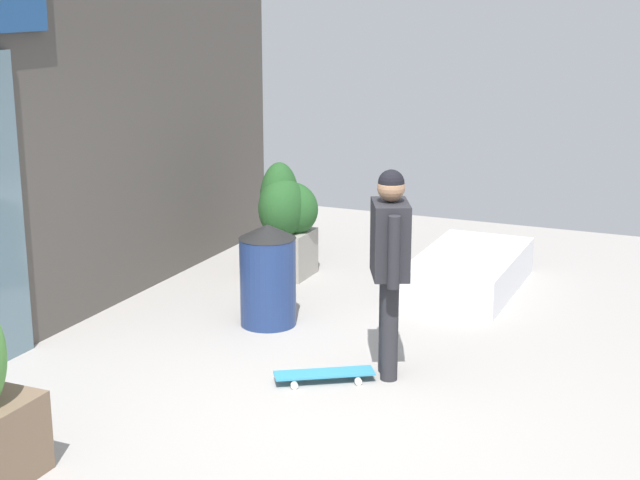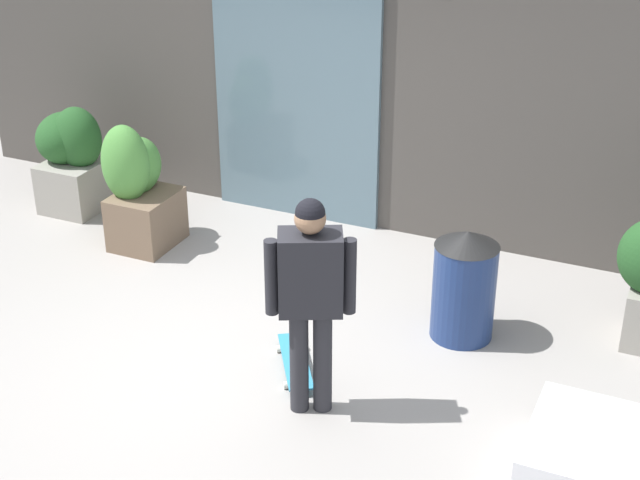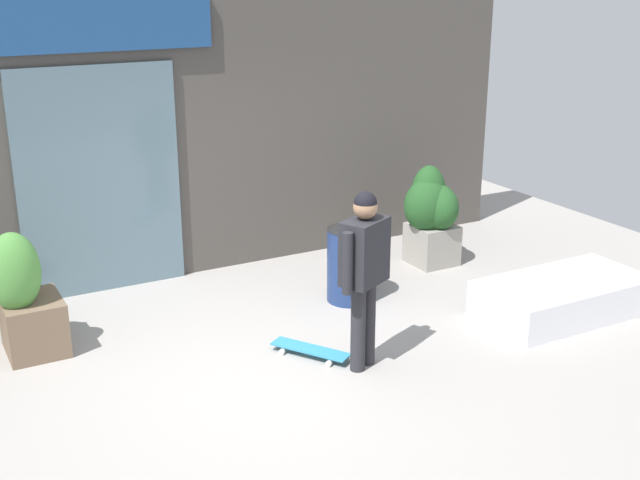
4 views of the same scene
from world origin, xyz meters
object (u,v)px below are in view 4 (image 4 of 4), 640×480
trash_bin (587,369)px  planter_box_right (615,294)px  planter_box_left (528,212)px  skateboarder (274,221)px  skateboard (294,348)px

trash_bin → planter_box_right: bearing=153.6°
planter_box_left → trash_bin: (4.62, -0.69, -0.15)m
planter_box_right → trash_bin: 1.08m
skateboarder → trash_bin: 3.02m
planter_box_left → planter_box_right: planter_box_right is taller
skateboarder → trash_bin: skateboarder is taller
trash_bin → skateboarder: bearing=-135.4°
skateboarder → skateboard: size_ratio=2.19×
trash_bin → planter_box_left: bearing=171.5°
planter_box_right → trash_bin: planter_box_right is taller
skateboard → skateboarder: bearing=-152.9°
skateboarder → skateboard: bearing=27.8°
skateboard → trash_bin: 2.51m
planter_box_left → skateboarder: bearing=-48.0°
skateboarder → skateboard: skateboarder is taller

